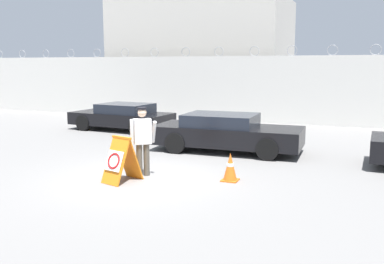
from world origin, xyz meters
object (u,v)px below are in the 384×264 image
object	(u,v)px
parked_car_rear_sedan	(226,132)
parked_car_front_coupe	(122,116)
security_guard	(143,138)
barricade_sign	(121,159)
traffic_cone_near	(230,167)

from	to	relation	value
parked_car_rear_sedan	parked_car_front_coupe	bearing A→B (deg)	152.25
security_guard	barricade_sign	bearing A→B (deg)	-148.62
barricade_sign	security_guard	size ratio (longest dim) A/B	0.63
barricade_sign	parked_car_front_coupe	xyz separation A→B (m)	(-4.19, 6.98, 0.04)
barricade_sign	parked_car_front_coupe	distance (m)	8.14
parked_car_rear_sedan	security_guard	bearing A→B (deg)	-106.73
security_guard	parked_car_rear_sedan	xyz separation A→B (m)	(0.98, 3.67, -0.34)
security_guard	traffic_cone_near	xyz separation A→B (m)	(2.14, 0.36, -0.61)
barricade_sign	parked_car_rear_sedan	bearing A→B (deg)	90.40
barricade_sign	security_guard	xyz separation A→B (m)	(0.22, 0.67, 0.41)
parked_car_front_coupe	security_guard	bearing A→B (deg)	129.23
traffic_cone_near	parked_car_front_coupe	distance (m)	8.84
security_guard	parked_car_rear_sedan	world-z (taller)	security_guard
barricade_sign	parked_car_front_coupe	world-z (taller)	parked_car_front_coupe
traffic_cone_near	parked_car_front_coupe	xyz separation A→B (m)	(-6.55, 5.94, 0.24)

